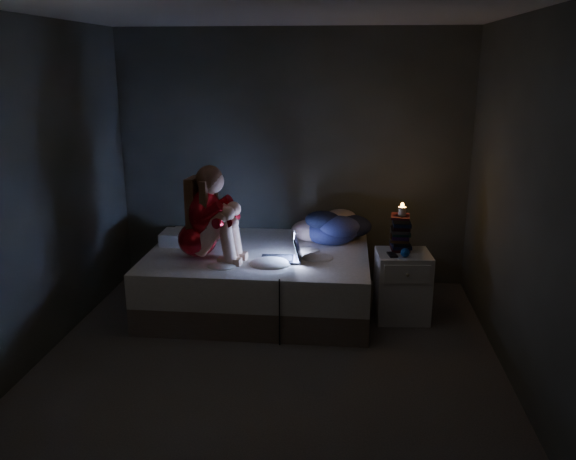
# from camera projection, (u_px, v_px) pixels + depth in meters

# --- Properties ---
(floor) EXTENTS (3.60, 3.80, 0.02)m
(floor) POSITION_uv_depth(u_px,v_px,m) (269.00, 365.00, 4.57)
(floor) COLOR #403C3B
(floor) RESTS_ON ground
(ceiling) EXTENTS (3.60, 3.80, 0.02)m
(ceiling) POSITION_uv_depth(u_px,v_px,m) (265.00, 7.00, 3.85)
(ceiling) COLOR silver
(ceiling) RESTS_ON ground
(wall_back) EXTENTS (3.60, 0.02, 2.60)m
(wall_back) POSITION_uv_depth(u_px,v_px,m) (292.00, 159.00, 6.04)
(wall_back) COLOR #2E302C
(wall_back) RESTS_ON ground
(wall_front) EXTENTS (3.60, 0.02, 2.60)m
(wall_front) POSITION_uv_depth(u_px,v_px,m) (204.00, 308.00, 2.38)
(wall_front) COLOR #2E302C
(wall_front) RESTS_ON ground
(wall_left) EXTENTS (0.02, 3.80, 2.60)m
(wall_left) POSITION_uv_depth(u_px,v_px,m) (28.00, 196.00, 4.38)
(wall_left) COLOR #2E302C
(wall_left) RESTS_ON ground
(wall_right) EXTENTS (0.02, 3.80, 2.60)m
(wall_right) POSITION_uv_depth(u_px,v_px,m) (527.00, 207.00, 4.04)
(wall_right) COLOR #2E302C
(wall_right) RESTS_ON ground
(bed) EXTENTS (2.04, 1.53, 0.56)m
(bed) POSITION_uv_depth(u_px,v_px,m) (259.00, 279.00, 5.57)
(bed) COLOR beige
(bed) RESTS_ON ground
(pillow) EXTENTS (0.42, 0.30, 0.12)m
(pillow) POSITION_uv_depth(u_px,v_px,m) (184.00, 238.00, 5.69)
(pillow) COLOR white
(pillow) RESTS_ON bed
(woman) EXTENTS (0.58, 0.42, 0.86)m
(woman) POSITION_uv_depth(u_px,v_px,m) (196.00, 212.00, 5.15)
(woman) COLOR maroon
(woman) RESTS_ON bed
(laptop) EXTENTS (0.37, 0.27, 0.25)m
(laptop) POSITION_uv_depth(u_px,v_px,m) (280.00, 247.00, 5.19)
(laptop) COLOR black
(laptop) RESTS_ON bed
(clothes_pile) EXTENTS (0.67, 0.59, 0.34)m
(clothes_pile) POSITION_uv_depth(u_px,v_px,m) (331.00, 225.00, 5.71)
(clothes_pile) COLOR navy
(clothes_pile) RESTS_ON bed
(nightstand) EXTENTS (0.50, 0.45, 0.63)m
(nightstand) POSITION_uv_depth(u_px,v_px,m) (402.00, 286.00, 5.30)
(nightstand) COLOR silver
(nightstand) RESTS_ON ground
(book_stack) EXTENTS (0.19, 0.25, 0.34)m
(book_stack) POSITION_uv_depth(u_px,v_px,m) (401.00, 232.00, 5.27)
(book_stack) COLOR black
(book_stack) RESTS_ON nightstand
(candle) EXTENTS (0.07, 0.07, 0.08)m
(candle) POSITION_uv_depth(u_px,v_px,m) (402.00, 209.00, 5.21)
(candle) COLOR beige
(candle) RESTS_ON book_stack
(phone) EXTENTS (0.08, 0.15, 0.01)m
(phone) POSITION_uv_depth(u_px,v_px,m) (392.00, 254.00, 5.16)
(phone) COLOR black
(phone) RESTS_ON nightstand
(blue_orb) EXTENTS (0.08, 0.08, 0.08)m
(blue_orb) POSITION_uv_depth(u_px,v_px,m) (404.00, 253.00, 5.10)
(blue_orb) COLOR #0C3D98
(blue_orb) RESTS_ON nightstand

